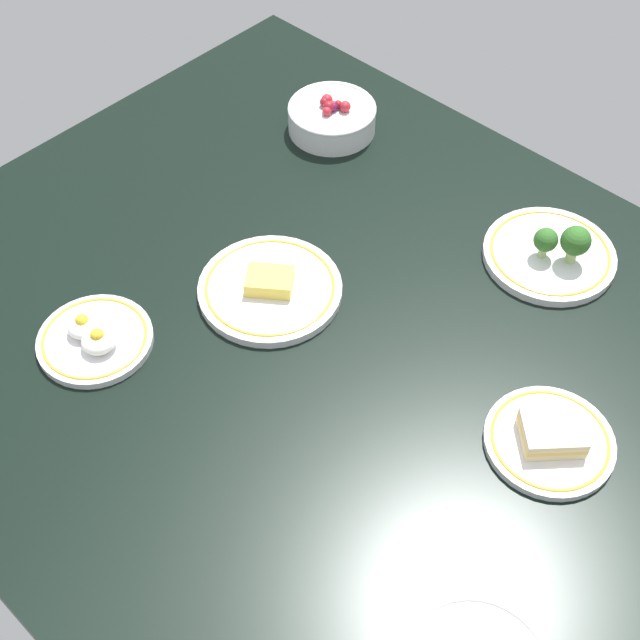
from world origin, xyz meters
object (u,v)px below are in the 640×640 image
Objects in this scene: plate_sandwich at (550,439)px; plate_eggs at (94,338)px; plate_broccoli at (552,252)px; bowl_berries at (332,117)px; plate_cheese at (268,290)px.

plate_sandwich is 1.03× the size of plate_eggs.
plate_eggs is (59.76, 31.77, 0.01)cm from plate_sandwich.
plate_broccoli is at bearing -123.04° from plate_eggs.
bowl_berries is 42.88cm from plate_cheese.
plate_eggs is (40.13, 61.70, -0.43)cm from plate_broccoli.
plate_broccoli is (-49.07, 0.52, -1.18)cm from bowl_berries.
bowl_berries reaches higher than plate_sandwich.
plate_broccoli is at bearing -56.73° from plate_sandwich.
plate_eggs is at bearing 98.18° from bowl_berries.
bowl_berries reaches higher than plate_cheese.
plate_broccoli is 1.24× the size of plate_eggs.
plate_broccoli reaches higher than plate_eggs.
bowl_berries is 0.95× the size of plate_eggs.
plate_cheese is (-20.83, 37.43, -1.83)cm from bowl_berries.
bowl_berries is at bearing -60.90° from plate_cheese.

